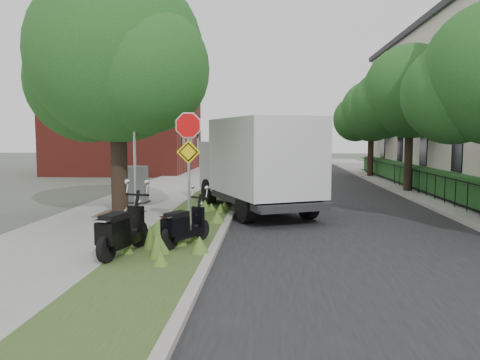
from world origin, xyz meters
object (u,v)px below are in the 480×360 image
object	(u,v)px
sign_assembly	(188,146)
utility_cabinet	(134,185)
box_truck	(257,161)
scooter_near	(119,235)
scooter_far	(181,229)

from	to	relation	value
sign_assembly	utility_cabinet	size ratio (longest dim) A/B	2.37
sign_assembly	box_truck	distance (m)	3.85
scooter_near	scooter_far	xyz separation A→B (m)	(1.10, 1.00, -0.06)
sign_assembly	scooter_near	distance (m)	3.56
scooter_near	box_truck	xyz separation A→B (m)	(2.66, 6.35, 1.19)
scooter_near	box_truck	bearing A→B (deg)	67.30
scooter_near	box_truck	size ratio (longest dim) A/B	0.30
scooter_far	scooter_near	bearing A→B (deg)	-137.69
sign_assembly	scooter_far	bearing A→B (deg)	-85.52
box_truck	sign_assembly	bearing A→B (deg)	-116.71
utility_cabinet	sign_assembly	bearing A→B (deg)	-58.93
box_truck	scooter_near	bearing A→B (deg)	-112.70
scooter_far	utility_cabinet	world-z (taller)	utility_cabinet
sign_assembly	box_truck	bearing A→B (deg)	63.29
sign_assembly	scooter_near	size ratio (longest dim) A/B	1.69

